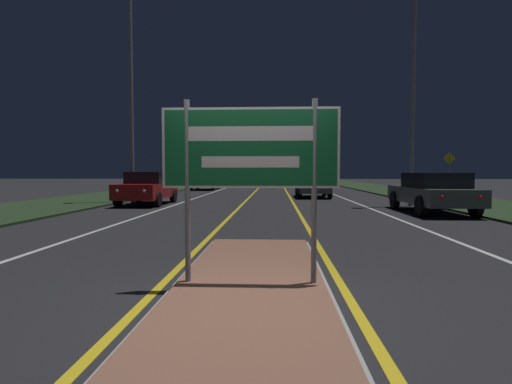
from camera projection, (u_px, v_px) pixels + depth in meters
The scene contains 19 objects.
ground_plane at pixel (247, 304), 4.53m from camera, with size 160.00×160.00×0.00m, color #232326.
median_island at pixel (250, 286), 5.07m from camera, with size 1.99×6.47×0.10m.
verge_left at pixel (118, 195), 24.93m from camera, with size 5.00×100.00×0.08m.
verge_right at pixel (427, 196), 24.02m from camera, with size 5.00×100.00×0.08m.
centre_line_yellow_left at pixel (255, 192), 29.52m from camera, with size 0.12×70.00×0.01m.
centre_line_yellow_right at pixel (287, 192), 29.41m from camera, with size 0.12×70.00×0.01m.
lane_line_white_left at pixel (214, 192), 29.66m from camera, with size 0.12×70.00×0.01m.
lane_line_white_right at pixel (328, 192), 29.27m from camera, with size 0.12×70.00×0.01m.
edge_line_white_left at pixel (174, 192), 29.81m from camera, with size 0.10×70.00×0.01m.
edge_line_white_right at pixel (369, 192), 29.12m from camera, with size 0.10×70.00×0.01m.
highway_sign at pixel (250, 155), 4.98m from camera, with size 2.22×0.07×2.30m.
streetlight_left_near at pixel (131, 56), 18.65m from camera, with size 0.52×0.52×11.05m.
streetlight_right_near at pixel (413, 49), 17.13m from camera, with size 0.49×0.49×11.16m.
car_receding_0 at pixel (432, 191), 14.54m from camera, with size 1.99×4.74×1.46m.
car_receding_1 at pixel (313, 184), 23.30m from camera, with size 1.89×4.10×1.50m.
car_approaching_0 at pixel (148, 187), 18.29m from camera, with size 1.94×4.27×1.49m.
car_approaching_1 at pixel (205, 180), 33.27m from camera, with size 2.03×4.56×1.55m.
car_approaching_2 at pixel (251, 178), 44.97m from camera, with size 1.90×4.55×1.58m.
warning_sign at pixel (449, 171), 20.93m from camera, with size 0.60×0.06×2.41m.
Camera 1 is at (0.31, -4.45, 1.50)m, focal length 28.00 mm.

